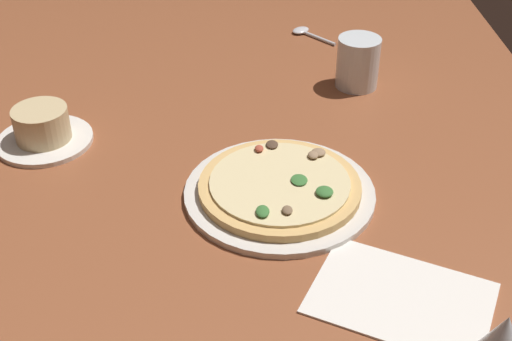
# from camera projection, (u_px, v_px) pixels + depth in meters

# --- Properties ---
(dining_table) EXTENTS (1.50, 1.10, 0.04)m
(dining_table) POSITION_uv_depth(u_px,v_px,m) (234.00, 191.00, 1.01)
(dining_table) COLOR brown
(dining_table) RESTS_ON ground
(pizza_main) EXTENTS (0.27, 0.27, 0.03)m
(pizza_main) POSITION_uv_depth(u_px,v_px,m) (280.00, 189.00, 0.96)
(pizza_main) COLOR silver
(pizza_main) RESTS_ON dining_table
(ramekin_on_saucer) EXTENTS (0.15, 0.15, 0.06)m
(ramekin_on_saucer) POSITION_uv_depth(u_px,v_px,m) (43.00, 129.00, 1.07)
(ramekin_on_saucer) COLOR silver
(ramekin_on_saucer) RESTS_ON dining_table
(water_glass) EXTENTS (0.08, 0.08, 0.09)m
(water_glass) POSITION_uv_depth(u_px,v_px,m) (358.00, 66.00, 1.22)
(water_glass) COLOR silver
(water_glass) RESTS_ON dining_table
(paper_menu) EXTENTS (0.22, 0.25, 0.00)m
(paper_menu) POSITION_uv_depth(u_px,v_px,m) (401.00, 298.00, 0.80)
(paper_menu) COLOR white
(paper_menu) RESTS_ON dining_table
(spoon) EXTENTS (0.10, 0.09, 0.01)m
(spoon) POSITION_uv_depth(u_px,v_px,m) (306.00, 32.00, 1.42)
(spoon) COLOR silver
(spoon) RESTS_ON dining_table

